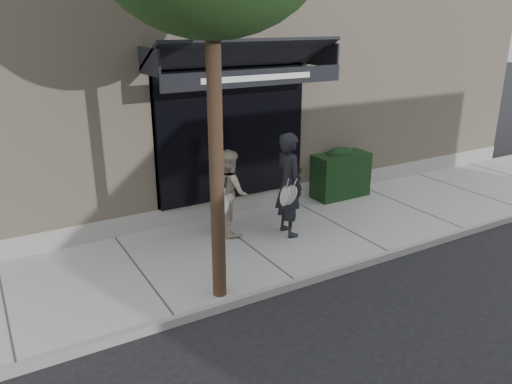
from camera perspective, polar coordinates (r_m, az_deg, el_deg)
ground at (r=10.18m, az=8.93°, el=-4.10°), size 80.00×80.00×0.00m
sidewalk at (r=10.16m, az=8.95°, el=-3.79°), size 20.00×3.00×0.12m
curb at (r=9.12m, az=15.07°, el=-6.96°), size 20.00×0.10×0.14m
building_facade at (r=13.60m, az=-3.99°, el=13.90°), size 14.30×8.04×5.64m
hedge at (r=11.52m, az=9.50°, el=2.15°), size 1.30×0.70×1.14m
pedestrian_front at (r=9.20m, az=3.79°, el=0.85°), size 0.69×0.89×1.96m
pedestrian_back at (r=9.32m, az=-3.05°, el=0.01°), size 0.70×0.83×1.62m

